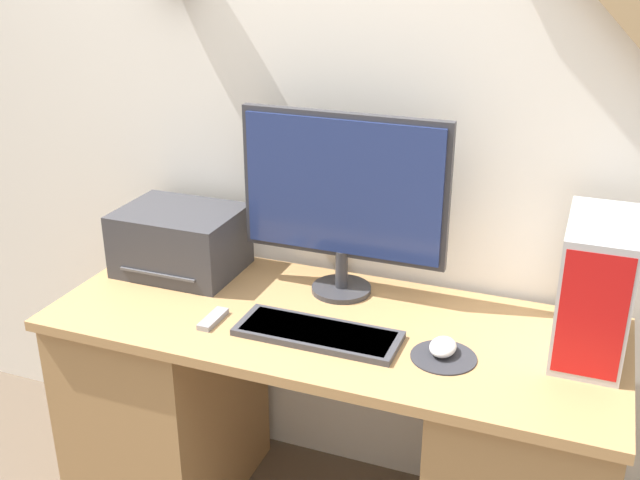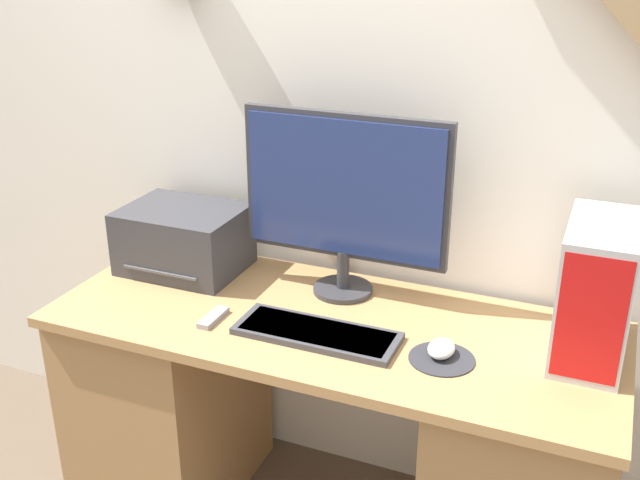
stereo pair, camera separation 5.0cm
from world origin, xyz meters
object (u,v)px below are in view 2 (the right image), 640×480
at_px(monitor, 344,193).
at_px(keyboard, 317,333).
at_px(mouse, 441,349).
at_px(printer, 184,239).
at_px(computer_tower, 595,291).
at_px(remote_control, 213,318).

bearing_deg(monitor, keyboard, -83.37).
distance_m(mouse, printer, 0.93).
distance_m(mouse, computer_tower, 0.41).
height_order(keyboard, mouse, mouse).
height_order(mouse, printer, printer).
bearing_deg(mouse, keyboard, -174.93).
bearing_deg(remote_control, monitor, 48.74).
bearing_deg(computer_tower, mouse, -155.14).
xyz_separation_m(mouse, printer, (-0.90, 0.21, 0.08)).
xyz_separation_m(mouse, remote_control, (-0.64, -0.06, -0.01)).
distance_m(monitor, keyboard, 0.42).
xyz_separation_m(monitor, computer_tower, (0.71, -0.09, -0.14)).
bearing_deg(mouse, computer_tower, 24.86).
height_order(computer_tower, printer, computer_tower).
bearing_deg(printer, mouse, -13.28).
bearing_deg(computer_tower, printer, 177.58).
relative_size(monitor, mouse, 6.55).
bearing_deg(monitor, printer, -175.68).
xyz_separation_m(mouse, computer_tower, (0.34, 0.16, 0.16)).
xyz_separation_m(printer, remote_control, (0.26, -0.27, -0.09)).
bearing_deg(remote_control, computer_tower, 12.50).
bearing_deg(computer_tower, monitor, 172.57).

